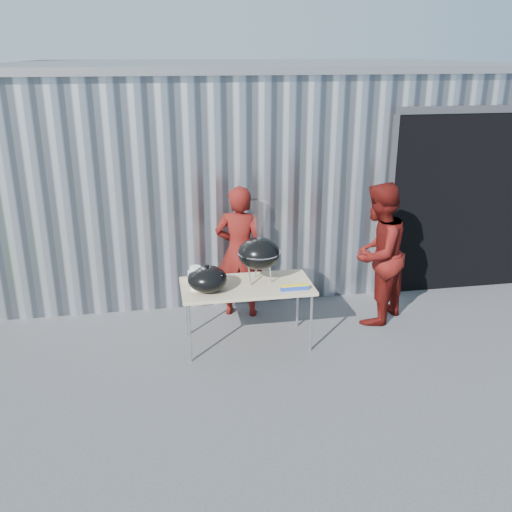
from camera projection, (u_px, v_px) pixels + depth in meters
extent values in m
plane|color=#434345|center=(264.00, 366.00, 6.29)|extent=(80.00, 80.00, 0.00)
cube|color=silver|center=(258.00, 155.00, 10.27)|extent=(8.00, 6.00, 3.00)
cube|color=slate|center=(258.00, 65.00, 9.74)|extent=(8.20, 6.20, 0.10)
cube|color=black|center=(452.00, 195.00, 8.52)|extent=(2.40, 1.20, 2.50)
cube|color=#4C4C51|center=(485.00, 109.00, 7.55)|extent=(2.52, 0.08, 0.10)
cube|color=tan|center=(247.00, 286.00, 6.54)|extent=(1.50, 0.75, 0.04)
cylinder|color=silver|center=(190.00, 333.00, 6.26)|extent=(0.03, 0.03, 0.71)
cylinder|color=silver|center=(311.00, 323.00, 6.49)|extent=(0.03, 0.03, 0.71)
cylinder|color=silver|center=(186.00, 309.00, 6.84)|extent=(0.03, 0.03, 0.71)
cylinder|color=silver|center=(298.00, 301.00, 7.07)|extent=(0.03, 0.03, 0.71)
ellipsoid|color=black|center=(259.00, 253.00, 6.50)|extent=(0.48, 0.48, 0.36)
cylinder|color=silver|center=(259.00, 252.00, 6.49)|extent=(0.49, 0.49, 0.02)
cylinder|color=silver|center=(259.00, 251.00, 6.49)|extent=(0.46, 0.46, 0.01)
cylinder|color=silver|center=(257.00, 268.00, 6.71)|extent=(0.02, 0.02, 0.24)
cylinder|color=silver|center=(250.00, 275.00, 6.49)|extent=(0.02, 0.02, 0.24)
cylinder|color=silver|center=(270.00, 273.00, 6.53)|extent=(0.02, 0.02, 0.24)
cylinder|color=#CC7749|center=(246.00, 251.00, 6.46)|extent=(0.02, 0.14, 0.02)
cylinder|color=#CC7749|center=(249.00, 250.00, 6.47)|extent=(0.02, 0.14, 0.02)
cylinder|color=#CC7749|center=(252.00, 250.00, 6.47)|extent=(0.02, 0.14, 0.02)
cylinder|color=#CC7749|center=(255.00, 250.00, 6.48)|extent=(0.02, 0.14, 0.02)
cylinder|color=#CC7749|center=(257.00, 250.00, 6.48)|extent=(0.02, 0.14, 0.02)
cylinder|color=#CC7749|center=(260.00, 250.00, 6.49)|extent=(0.02, 0.14, 0.02)
cylinder|color=#CC7749|center=(263.00, 250.00, 6.49)|extent=(0.02, 0.14, 0.02)
cylinder|color=#CC7749|center=(266.00, 249.00, 6.50)|extent=(0.02, 0.14, 0.02)
cylinder|color=#CC7749|center=(269.00, 249.00, 6.50)|extent=(0.02, 0.14, 0.02)
cylinder|color=#CC7749|center=(272.00, 249.00, 6.51)|extent=(0.02, 0.14, 0.02)
cone|color=silver|center=(259.00, 226.00, 6.39)|extent=(0.20, 0.20, 0.55)
ellipsoid|color=black|center=(207.00, 279.00, 6.31)|extent=(0.44, 0.44, 0.29)
cylinder|color=black|center=(207.00, 266.00, 6.26)|extent=(0.05, 0.05, 0.03)
cylinder|color=white|center=(196.00, 278.00, 6.34)|extent=(0.12, 0.12, 0.28)
cube|color=white|center=(197.00, 276.00, 6.64)|extent=(0.20, 0.15, 0.10)
cube|color=#1A3DAB|center=(295.00, 288.00, 6.37)|extent=(0.32, 0.06, 0.05)
cube|color=yellow|center=(295.00, 285.00, 6.36)|extent=(0.32, 0.06, 0.01)
imported|color=#530F0C|center=(240.00, 252.00, 7.26)|extent=(0.72, 0.57, 1.72)
imported|color=#530F0C|center=(377.00, 254.00, 7.07)|extent=(1.10, 1.09, 1.80)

